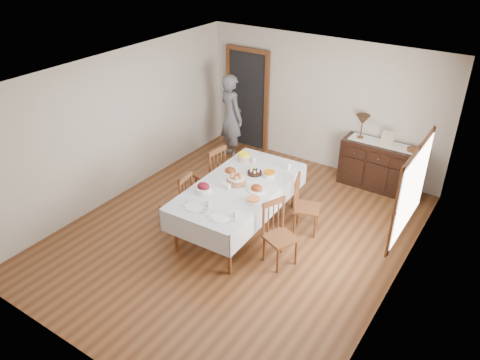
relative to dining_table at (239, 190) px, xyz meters
The scene contains 26 objects.
ground 0.75m from the dining_table, 72.28° to the right, with size 6.00×6.00×0.00m, color brown.
room_shell 0.96m from the dining_table, 109.61° to the left, with size 5.02×6.02×2.65m.
dining_table is the anchor object (origin of this frame).
chair_left_near 0.99m from the dining_table, 149.20° to the right, with size 0.48×0.48×1.00m.
chair_left_far 1.07m from the dining_table, 151.04° to the left, with size 0.49×0.49×1.07m.
chair_right_near 1.03m from the dining_table, 21.41° to the right, with size 0.54×0.54×1.00m.
chair_right_far 1.07m from the dining_table, 31.39° to the left, with size 0.51×0.51×0.98m.
sideboard 2.98m from the dining_table, 60.55° to the left, with size 1.50×0.54×0.90m.
person 2.72m from the dining_table, 127.06° to the left, with size 0.60×0.38×1.91m, color slate.
bread_basket 0.18m from the dining_table, 168.25° to the left, with size 0.30×0.30×0.18m.
egg_basket 0.46m from the dining_table, 87.78° to the left, with size 0.24×0.24×0.10m.
ham_platter_a 0.45m from the dining_table, 142.87° to the left, with size 0.28×0.28×0.11m.
ham_platter_b 0.34m from the dining_table, ahead, with size 0.28×0.28×0.11m.
beet_bowl 0.60m from the dining_table, 125.44° to the right, with size 0.25×0.25×0.16m.
carrot_bowl 0.58m from the dining_table, 62.36° to the left, with size 0.20×0.20×0.09m.
pineapple_bowl 0.86m from the dining_table, 117.77° to the left, with size 0.23×0.23×0.14m.
casserole_dish 0.56m from the dining_table, 33.49° to the right, with size 0.21×0.21×0.07m.
butter_dish 0.25m from the dining_table, 126.19° to the right, with size 0.14×0.09×0.07m.
setting_left 0.87m from the dining_table, 99.14° to the right, with size 0.42×0.31×0.10m.
setting_right 0.94m from the dining_table, 68.41° to the right, with size 0.42×0.31×0.10m.
glass_far_a 0.81m from the dining_table, 105.04° to the left, with size 0.06×0.06×0.10m.
glass_far_b 0.98m from the dining_table, 65.71° to the left, with size 0.07×0.07×0.11m.
runner 2.99m from the dining_table, 60.95° to the left, with size 1.30×0.35×0.01m.
table_lamp 2.84m from the dining_table, 69.36° to the left, with size 0.26×0.26×0.46m.
picture_frame 2.98m from the dining_table, 59.61° to the left, with size 0.22×0.08×0.28m.
deco_bowl 3.25m from the dining_table, 52.89° to the left, with size 0.20×0.20×0.06m.
Camera 1 is at (3.49, -5.14, 4.52)m, focal length 35.00 mm.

